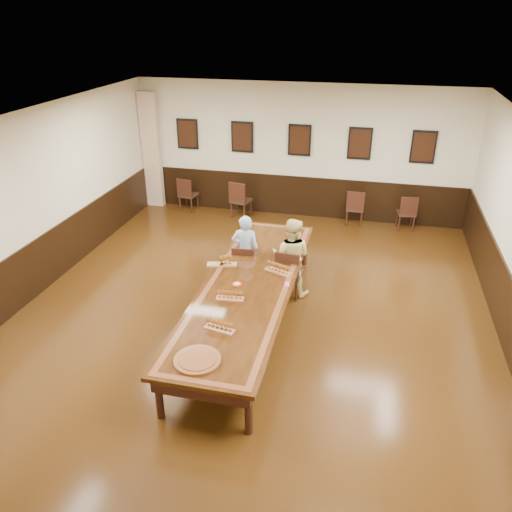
% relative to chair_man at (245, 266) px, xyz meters
% --- Properties ---
extents(floor, '(8.00, 10.00, 0.02)m').
position_rel_chair_man_xyz_m(floor, '(0.37, -1.16, -0.45)').
color(floor, black).
rests_on(floor, ground).
extents(ceiling, '(8.00, 10.00, 0.02)m').
position_rel_chair_man_xyz_m(ceiling, '(0.37, -1.16, 2.77)').
color(ceiling, white).
rests_on(ceiling, floor).
extents(wall_back, '(8.00, 0.02, 3.20)m').
position_rel_chair_man_xyz_m(wall_back, '(0.37, 3.85, 1.16)').
color(wall_back, beige).
rests_on(wall_back, floor).
extents(wall_left, '(0.02, 10.00, 3.20)m').
position_rel_chair_man_xyz_m(wall_left, '(-3.64, -1.16, 1.16)').
color(wall_left, beige).
rests_on(wall_left, floor).
extents(chair_man, '(0.44, 0.48, 0.87)m').
position_rel_chair_man_xyz_m(chair_man, '(0.00, 0.00, 0.00)').
color(chair_man, '#322116').
rests_on(chair_man, floor).
extents(chair_woman, '(0.47, 0.50, 0.93)m').
position_rel_chair_man_xyz_m(chair_woman, '(0.85, -0.11, 0.03)').
color(chair_woman, '#322116').
rests_on(chair_woman, floor).
extents(spare_chair_a, '(0.47, 0.50, 0.87)m').
position_rel_chair_man_xyz_m(spare_chair_a, '(-2.40, 3.52, -0.00)').
color(spare_chair_a, '#322116').
rests_on(spare_chair_a, floor).
extents(spare_chair_b, '(0.53, 0.56, 0.94)m').
position_rel_chair_man_xyz_m(spare_chair_b, '(-0.96, 3.35, 0.03)').
color(spare_chair_b, '#322116').
rests_on(spare_chair_b, floor).
extents(spare_chair_c, '(0.41, 0.45, 0.88)m').
position_rel_chair_man_xyz_m(spare_chair_c, '(1.81, 3.53, 0.00)').
color(spare_chair_c, '#322116').
rests_on(spare_chair_c, floor).
extents(spare_chair_d, '(0.45, 0.48, 0.85)m').
position_rel_chair_man_xyz_m(spare_chair_d, '(2.99, 3.52, -0.01)').
color(spare_chair_d, '#322116').
rests_on(spare_chair_d, floor).
extents(person_man, '(0.53, 0.38, 1.39)m').
position_rel_chair_man_xyz_m(person_man, '(-0.01, 0.09, 0.26)').
color(person_man, '#5584D6').
rests_on(person_man, floor).
extents(person_woman, '(0.76, 0.61, 1.45)m').
position_rel_chair_man_xyz_m(person_woman, '(0.86, -0.01, 0.29)').
color(person_woman, '#F3E998').
rests_on(person_woman, floor).
extents(pink_phone, '(0.10, 0.15, 0.01)m').
position_rel_chair_man_xyz_m(pink_phone, '(0.97, -1.05, 0.32)').
color(pink_phone, '#FF54BA').
rests_on(pink_phone, conference_table).
extents(curtain, '(0.45, 0.18, 2.90)m').
position_rel_chair_man_xyz_m(curtain, '(-3.38, 3.66, 1.01)').
color(curtain, tan).
rests_on(curtain, floor).
extents(wainscoting, '(8.00, 10.00, 1.00)m').
position_rel_chair_man_xyz_m(wainscoting, '(0.37, -1.16, 0.06)').
color(wainscoting, black).
rests_on(wainscoting, floor).
extents(conference_table, '(1.40, 5.00, 0.76)m').
position_rel_chair_man_xyz_m(conference_table, '(0.37, -1.16, 0.18)').
color(conference_table, black).
rests_on(conference_table, floor).
extents(posters, '(6.14, 0.04, 0.74)m').
position_rel_chair_man_xyz_m(posters, '(0.37, 3.78, 1.46)').
color(posters, black).
rests_on(posters, wall_back).
extents(flight_a, '(0.52, 0.26, 0.19)m').
position_rel_chair_man_xyz_m(flight_a, '(-0.21, -0.66, 0.40)').
color(flight_a, '#A96B47').
rests_on(flight_a, conference_table).
extents(flight_b, '(0.48, 0.30, 0.17)m').
position_rel_chair_man_xyz_m(flight_b, '(0.75, -0.68, 0.39)').
color(flight_b, '#A96B47').
rests_on(flight_b, conference_table).
extents(flight_c, '(0.43, 0.17, 0.16)m').
position_rel_chair_man_xyz_m(flight_c, '(0.21, -1.69, 0.39)').
color(flight_c, '#A96B47').
rests_on(flight_c, conference_table).
extents(flight_d, '(0.44, 0.21, 0.16)m').
position_rel_chair_man_xyz_m(flight_d, '(0.29, -2.49, 0.39)').
color(flight_d, '#A96B47').
rests_on(flight_d, conference_table).
extents(red_plate_grp, '(0.18, 0.18, 0.02)m').
position_rel_chair_man_xyz_m(red_plate_grp, '(0.20, -1.24, 0.32)').
color(red_plate_grp, '#AA290B').
rests_on(red_plate_grp, conference_table).
extents(carved_platter, '(0.62, 0.62, 0.05)m').
position_rel_chair_man_xyz_m(carved_platter, '(0.23, -3.20, 0.34)').
color(carved_platter, '#562B11').
rests_on(carved_platter, conference_table).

